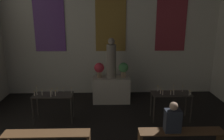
{
  "coord_description": "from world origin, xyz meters",
  "views": [
    {
      "loc": [
        -0.18,
        2.63,
        3.09
      ],
      "look_at": [
        0.0,
        9.06,
        1.37
      ],
      "focal_mm": 35.0,
      "sensor_mm": 36.0,
      "label": 1
    }
  ],
  "objects_px": {
    "pew_back_left": "(47,138)",
    "pew_back_right": "(181,136)",
    "statue": "(111,60)",
    "person_seated": "(173,119)",
    "flower_vase_left": "(99,69)",
    "altar": "(111,90)",
    "candle_rack_left": "(53,98)",
    "flower_vase_right": "(123,68)",
    "candle_rack_right": "(171,97)"
  },
  "relations": [
    {
      "from": "altar",
      "to": "statue",
      "type": "xyz_separation_m",
      "value": [
        0.0,
        0.0,
        1.08
      ]
    },
    {
      "from": "candle_rack_left",
      "to": "person_seated",
      "type": "height_order",
      "value": "person_seated"
    },
    {
      "from": "statue",
      "to": "pew_back_right",
      "type": "xyz_separation_m",
      "value": [
        1.54,
        -2.8,
        -1.2
      ]
    },
    {
      "from": "altar",
      "to": "pew_back_right",
      "type": "bearing_deg",
      "value": -61.19
    },
    {
      "from": "flower_vase_right",
      "to": "person_seated",
      "type": "distance_m",
      "value": 2.98
    },
    {
      "from": "statue",
      "to": "flower_vase_left",
      "type": "relative_size",
      "value": 2.63
    },
    {
      "from": "altar",
      "to": "flower_vase_right",
      "type": "distance_m",
      "value": 0.87
    },
    {
      "from": "person_seated",
      "to": "flower_vase_left",
      "type": "bearing_deg",
      "value": 121.72
    },
    {
      "from": "candle_rack_right",
      "to": "altar",
      "type": "bearing_deg",
      "value": 140.85
    },
    {
      "from": "flower_vase_right",
      "to": "pew_back_right",
      "type": "bearing_deg",
      "value": -68.13
    },
    {
      "from": "flower_vase_left",
      "to": "pew_back_right",
      "type": "height_order",
      "value": "flower_vase_left"
    },
    {
      "from": "flower_vase_left",
      "to": "flower_vase_right",
      "type": "xyz_separation_m",
      "value": [
        0.83,
        0.0,
        0.0
      ]
    },
    {
      "from": "flower_vase_left",
      "to": "pew_back_right",
      "type": "bearing_deg",
      "value": -55.06
    },
    {
      "from": "statue",
      "to": "person_seated",
      "type": "distance_m",
      "value": 3.19
    },
    {
      "from": "pew_back_left",
      "to": "flower_vase_left",
      "type": "bearing_deg",
      "value": 68.13
    },
    {
      "from": "flower_vase_left",
      "to": "pew_back_left",
      "type": "xyz_separation_m",
      "value": [
        -1.13,
        -2.8,
        -0.88
      ]
    },
    {
      "from": "altar",
      "to": "flower_vase_right",
      "type": "relative_size",
      "value": 2.46
    },
    {
      "from": "flower_vase_right",
      "to": "person_seated",
      "type": "height_order",
      "value": "flower_vase_right"
    },
    {
      "from": "altar",
      "to": "flower_vase_right",
      "type": "xyz_separation_m",
      "value": [
        0.42,
        0.0,
        0.76
      ]
    },
    {
      "from": "statue",
      "to": "candle_rack_right",
      "type": "distance_m",
      "value": 2.34
    },
    {
      "from": "pew_back_left",
      "to": "pew_back_right",
      "type": "relative_size",
      "value": 1.0
    },
    {
      "from": "altar",
      "to": "person_seated",
      "type": "relative_size",
      "value": 1.8
    },
    {
      "from": "candle_rack_right",
      "to": "pew_back_right",
      "type": "distance_m",
      "value": 1.48
    },
    {
      "from": "statue",
      "to": "flower_vase_right",
      "type": "relative_size",
      "value": 2.63
    },
    {
      "from": "altar",
      "to": "person_seated",
      "type": "height_order",
      "value": "person_seated"
    },
    {
      "from": "statue",
      "to": "pew_back_right",
      "type": "bearing_deg",
      "value": -61.19
    },
    {
      "from": "statue",
      "to": "flower_vase_right",
      "type": "height_order",
      "value": "statue"
    },
    {
      "from": "pew_back_left",
      "to": "pew_back_right",
      "type": "bearing_deg",
      "value": 0.0
    },
    {
      "from": "statue",
      "to": "pew_back_right",
      "type": "relative_size",
      "value": 0.7
    },
    {
      "from": "altar",
      "to": "candle_rack_left",
      "type": "distance_m",
      "value": 2.21
    },
    {
      "from": "candle_rack_left",
      "to": "pew_back_right",
      "type": "bearing_deg",
      "value": -23.66
    },
    {
      "from": "flower_vase_left",
      "to": "candle_rack_right",
      "type": "xyz_separation_m",
      "value": [
        2.12,
        -1.38,
        -0.5
      ]
    },
    {
      "from": "statue",
      "to": "pew_back_left",
      "type": "xyz_separation_m",
      "value": [
        -1.54,
        -2.8,
        -1.2
      ]
    },
    {
      "from": "statue",
      "to": "flower_vase_right",
      "type": "bearing_deg",
      "value": 0.0
    },
    {
      "from": "altar",
      "to": "flower_vase_right",
      "type": "bearing_deg",
      "value": 0.0
    },
    {
      "from": "statue",
      "to": "person_seated",
      "type": "height_order",
      "value": "statue"
    },
    {
      "from": "flower_vase_right",
      "to": "pew_back_left",
      "type": "bearing_deg",
      "value": -124.94
    },
    {
      "from": "flower_vase_left",
      "to": "pew_back_right",
      "type": "relative_size",
      "value": 0.27
    },
    {
      "from": "statue",
      "to": "flower_vase_left",
      "type": "xyz_separation_m",
      "value": [
        -0.42,
        0.0,
        -0.31
      ]
    },
    {
      "from": "person_seated",
      "to": "candle_rack_right",
      "type": "bearing_deg",
      "value": 74.97
    },
    {
      "from": "altar",
      "to": "person_seated",
      "type": "distance_m",
      "value": 3.11
    },
    {
      "from": "altar",
      "to": "pew_back_left",
      "type": "height_order",
      "value": "altar"
    },
    {
      "from": "pew_back_left",
      "to": "person_seated",
      "type": "xyz_separation_m",
      "value": [
        2.86,
        0.0,
        0.43
      ]
    },
    {
      "from": "candle_rack_left",
      "to": "pew_back_right",
      "type": "xyz_separation_m",
      "value": [
        3.25,
        -1.42,
        -0.38
      ]
    },
    {
      "from": "person_seated",
      "to": "pew_back_right",
      "type": "bearing_deg",
      "value": -0.0
    },
    {
      "from": "flower_vase_left",
      "to": "pew_back_left",
      "type": "distance_m",
      "value": 3.15
    },
    {
      "from": "candle_rack_right",
      "to": "pew_back_right",
      "type": "bearing_deg",
      "value": -96.25
    },
    {
      "from": "candle_rack_left",
      "to": "flower_vase_left",
      "type": "bearing_deg",
      "value": 47.06
    },
    {
      "from": "altar",
      "to": "pew_back_left",
      "type": "bearing_deg",
      "value": -118.81
    },
    {
      "from": "flower_vase_right",
      "to": "candle_rack_left",
      "type": "xyz_separation_m",
      "value": [
        -2.12,
        -1.38,
        -0.5
      ]
    }
  ]
}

